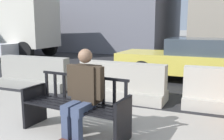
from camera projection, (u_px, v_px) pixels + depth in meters
The scene contains 7 objects.
street_asphalt at pixel (171, 65), 10.68m from camera, with size 120.00×12.00×0.01m, color black.
street_bench at pixel (76, 108), 3.83m from camera, with size 1.73×0.66×0.88m.
seated_person at pixel (83, 92), 3.65m from camera, with size 0.59×0.75×1.31m.
jersey_barrier_centre at pixel (122, 84), 5.63m from camera, with size 2.02×0.75×0.84m.
jersey_barrier_left at pixel (35, 75), 6.69m from camera, with size 2.01×0.72×0.84m.
car_taxi_near at pixel (198, 60), 7.45m from camera, with size 4.67×1.88×1.28m.
delivery_truck at pixel (0, 25), 13.71m from camera, with size 6.86×2.50×3.05m.
Camera 1 is at (1.72, -2.01, 1.64)m, focal length 40.00 mm.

